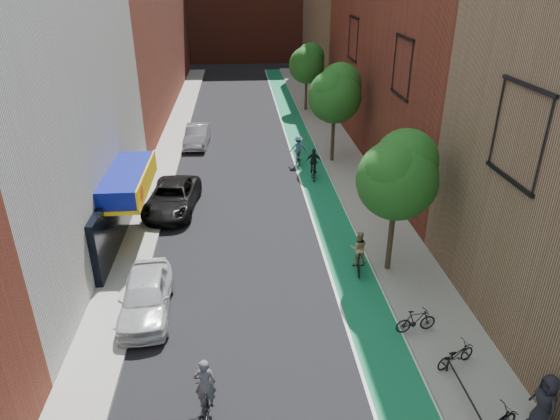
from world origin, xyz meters
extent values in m
cube|color=#167C48|center=(4.00, 26.00, 0.01)|extent=(2.00, 68.00, 0.01)
cube|color=gray|center=(-6.00, 26.00, 0.07)|extent=(2.00, 68.00, 0.15)
cube|color=gray|center=(6.50, 26.00, 0.07)|extent=(3.00, 68.00, 0.15)
cube|color=silver|center=(-11.00, 14.00, 6.00)|extent=(8.00, 20.00, 12.00)
cube|color=#8C6B4C|center=(12.00, 50.00, 9.00)|extent=(8.00, 20.00, 18.00)
cylinder|color=#332619|center=(5.60, 10.00, 1.65)|extent=(0.24, 0.24, 3.30)
sphere|color=#15511A|center=(5.60, 10.00, 4.38)|extent=(3.36, 3.36, 3.36)
sphere|color=#15511A|center=(6.00, 10.30, 5.10)|extent=(2.64, 2.64, 2.64)
sphere|color=#15511A|center=(5.30, 9.70, 4.86)|extent=(2.40, 2.40, 2.40)
cylinder|color=#332619|center=(5.60, 24.00, 1.73)|extent=(0.24, 0.24, 3.47)
sphere|color=#15511A|center=(5.60, 24.00, 4.60)|extent=(3.53, 3.53, 3.53)
sphere|color=#15511A|center=(6.00, 24.30, 5.36)|extent=(2.77, 2.77, 2.77)
sphere|color=#15511A|center=(5.30, 23.70, 5.10)|extent=(2.52, 2.52, 2.52)
cylinder|color=#332619|center=(5.60, 38.00, 1.59)|extent=(0.24, 0.24, 3.19)
sphere|color=#15511A|center=(5.60, 38.00, 4.23)|extent=(3.25, 3.25, 3.25)
sphere|color=#15511A|center=(6.00, 38.30, 4.93)|extent=(2.55, 2.55, 2.55)
sphere|color=#15511A|center=(5.30, 37.70, 4.70)|extent=(2.32, 2.32, 2.32)
imported|color=silver|center=(-4.60, 7.83, 0.79)|extent=(2.08, 4.72, 1.58)
imported|color=black|center=(-4.60, 17.13, 0.77)|extent=(3.05, 5.73, 1.53)
imported|color=#919299|center=(-3.96, 28.58, 0.76)|extent=(1.89, 4.72, 1.53)
imported|color=black|center=(-2.04, 2.53, 0.46)|extent=(0.69, 1.79, 0.93)
imported|color=#4F5057|center=(-2.04, 2.63, 1.22)|extent=(0.65, 0.44, 1.75)
imported|color=black|center=(4.27, 10.07, 0.53)|extent=(0.73, 1.82, 1.06)
imported|color=tan|center=(4.27, 10.17, 1.13)|extent=(0.83, 0.69, 1.57)
imported|color=black|center=(3.90, 21.09, 0.48)|extent=(0.89, 1.89, 0.96)
imported|color=black|center=(3.90, 21.19, 1.16)|extent=(0.99, 0.53, 1.61)
imported|color=black|center=(3.20, 23.70, 0.49)|extent=(0.49, 1.65, 0.98)
imported|color=#445D7B|center=(3.20, 23.80, 1.19)|extent=(1.10, 0.64, 1.68)
imported|color=black|center=(5.40, 5.67, 0.62)|extent=(1.60, 0.65, 0.94)
imported|color=black|center=(6.16, 3.87, 0.56)|extent=(1.66, 1.12, 0.83)
imported|color=black|center=(7.60, 1.24, 1.09)|extent=(0.64, 0.95, 1.87)
camera|label=1|loc=(-0.77, -8.44, 12.15)|focal=32.00mm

